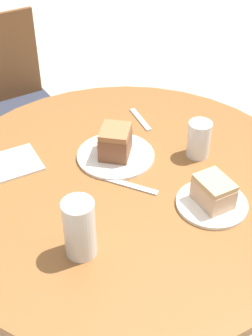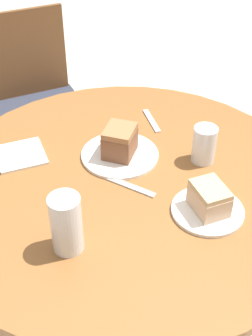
{
  "view_description": "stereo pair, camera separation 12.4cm",
  "coord_description": "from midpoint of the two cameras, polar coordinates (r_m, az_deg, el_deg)",
  "views": [
    {
      "loc": [
        -0.57,
        -0.85,
        1.61
      ],
      "look_at": [
        0.0,
        0.0,
        0.79
      ],
      "focal_mm": 50.0,
      "sensor_mm": 36.0,
      "label": 1
    },
    {
      "loc": [
        -0.46,
        -0.91,
        1.61
      ],
      "look_at": [
        0.0,
        0.0,
        0.79
      ],
      "focal_mm": 50.0,
      "sensor_mm": 36.0,
      "label": 2
    }
  ],
  "objects": [
    {
      "name": "table",
      "position": [
        1.46,
        -2.46,
        -7.04
      ],
      "size": [
        1.09,
        1.09,
        0.75
      ],
      "color": "brown",
      "rests_on": "ground_plane"
    },
    {
      "name": "cake_slice_near",
      "position": [
        1.38,
        -3.88,
        3.1
      ],
      "size": [
        0.13,
        0.13,
        0.09
      ],
      "rotation": [
        0.0,
        0.0,
        2.37
      ],
      "color": "brown",
      "rests_on": "plate_near"
    },
    {
      "name": "fork",
      "position": [
        1.31,
        -2.26,
        -2.24
      ],
      "size": [
        0.1,
        0.15,
        0.0
      ],
      "rotation": [
        0.0,
        0.0,
        2.14
      ],
      "color": "silver",
      "rests_on": "table"
    },
    {
      "name": "plate_near",
      "position": [
        1.41,
        -3.8,
        1.44
      ],
      "size": [
        0.23,
        0.23,
        0.01
      ],
      "color": "white",
      "rests_on": "table"
    },
    {
      "name": "ground_plane",
      "position": [
        1.91,
        -1.97,
        -19.08
      ],
      "size": [
        8.0,
        8.0,
        0.0
      ],
      "primitive_type": "plane",
      "color": "beige"
    },
    {
      "name": "chair",
      "position": [
        2.21,
        -14.98,
        6.32
      ],
      "size": [
        0.43,
        0.47,
        0.89
      ],
      "rotation": [
        0.0,
        0.0,
        -0.04
      ],
      "color": "brown",
      "rests_on": "ground_plane"
    },
    {
      "name": "spoon",
      "position": [
        1.58,
        -0.49,
        5.87
      ],
      "size": [
        0.04,
        0.14,
        0.0
      ],
      "rotation": [
        0.0,
        0.0,
        1.38
      ],
      "color": "silver",
      "rests_on": "table"
    },
    {
      "name": "napkin_stack",
      "position": [
        1.44,
        -15.85,
        0.5
      ],
      "size": [
        0.15,
        0.15,
        0.01
      ],
      "rotation": [
        0.0,
        0.0,
        -0.09
      ],
      "color": "silver",
      "rests_on": "table"
    },
    {
      "name": "plate_far",
      "position": [
        1.26,
        7.63,
        -4.43
      ],
      "size": [
        0.19,
        0.19,
        0.01
      ],
      "color": "white",
      "rests_on": "table"
    },
    {
      "name": "glass_lemonade",
      "position": [
        1.1,
        -8.93,
        -7.69
      ],
      "size": [
        0.08,
        0.08,
        0.16
      ],
      "color": "silver",
      "rests_on": "table"
    },
    {
      "name": "glass_water",
      "position": [
        1.4,
        6.36,
        3.21
      ],
      "size": [
        0.07,
        0.07,
        0.11
      ],
      "color": "silver",
      "rests_on": "table"
    },
    {
      "name": "cake_slice_far",
      "position": [
        1.23,
        7.8,
        -2.98
      ],
      "size": [
        0.09,
        0.11,
        0.08
      ],
      "rotation": [
        0.0,
        0.0,
        3.06
      ],
      "color": "beige",
      "rests_on": "plate_far"
    }
  ]
}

